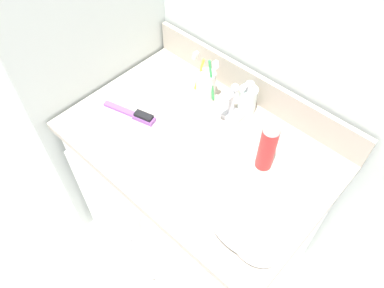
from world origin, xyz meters
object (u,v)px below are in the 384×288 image
object	(u,v)px
soap_dispenser	(247,100)
hairbrush	(136,115)
toothbrush_cup	(206,84)
hand_towel	(246,232)
shaving_cream_can	(268,147)

from	to	relation	value
soap_dispenser	hairbrush	distance (m)	0.39
toothbrush_cup	hairbrush	world-z (taller)	toothbrush_cup
hairbrush	hand_towel	size ratio (longest dim) A/B	0.88
toothbrush_cup	soap_dispenser	bearing A→B (deg)	11.84
hairbrush	shaving_cream_can	bearing A→B (deg)	1.79
soap_dispenser	hairbrush	world-z (taller)	soap_dispenser
soap_dispenser	hairbrush	bearing A→B (deg)	-133.10
shaving_cream_can	hand_towel	size ratio (longest dim) A/B	0.80
shaving_cream_can	hairbrush	world-z (taller)	shaving_cream_can
toothbrush_cup	shaving_cream_can	bearing A→B (deg)	-18.22
hairbrush	hand_towel	world-z (taller)	hand_towel
toothbrush_cup	soap_dispenser	size ratio (longest dim) A/B	1.29
soap_dispenser	toothbrush_cup	bearing A→B (deg)	-168.16
toothbrush_cup	hand_towel	xyz separation A→B (m)	(0.45, -0.35, -0.02)
toothbrush_cup	soap_dispenser	world-z (taller)	toothbrush_cup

